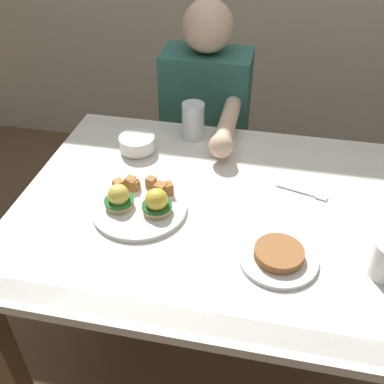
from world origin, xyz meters
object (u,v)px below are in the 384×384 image
(side_plate, at_px, (278,256))
(diner_person, at_px, (205,126))
(eggs_benedict_plate, at_px, (139,203))
(fork, at_px, (305,193))
(dining_table, at_px, (222,234))
(fruit_bowl, at_px, (137,144))
(water_glass_near, at_px, (193,123))

(side_plate, distance_m, diner_person, 0.85)
(eggs_benedict_plate, height_order, fork, eggs_benedict_plate)
(dining_table, xyz_separation_m, fruit_bowl, (-0.33, 0.23, 0.14))
(fruit_bowl, relative_size, water_glass_near, 0.92)
(side_plate, relative_size, diner_person, 0.18)
(fruit_bowl, bearing_deg, dining_table, -35.52)
(side_plate, bearing_deg, diner_person, 112.72)
(eggs_benedict_plate, bearing_deg, dining_table, 14.42)
(dining_table, xyz_separation_m, diner_person, (-0.16, 0.60, 0.02))
(fruit_bowl, height_order, water_glass_near, water_glass_near)
(fruit_bowl, height_order, diner_person, diner_person)
(water_glass_near, xyz_separation_m, diner_person, (0.00, 0.24, -0.15))
(dining_table, bearing_deg, diner_person, 105.09)
(dining_table, bearing_deg, eggs_benedict_plate, -165.58)
(dining_table, bearing_deg, fruit_bowl, 144.48)
(eggs_benedict_plate, bearing_deg, water_glass_near, 80.72)
(dining_table, height_order, side_plate, side_plate)
(dining_table, height_order, eggs_benedict_plate, eggs_benedict_plate)
(fruit_bowl, bearing_deg, fork, -12.46)
(diner_person, bearing_deg, water_glass_near, -90.41)
(water_glass_near, bearing_deg, diner_person, 89.59)
(dining_table, distance_m, side_plate, 0.27)
(fruit_bowl, bearing_deg, diner_person, 65.47)
(fruit_bowl, distance_m, fork, 0.57)
(eggs_benedict_plate, bearing_deg, diner_person, 83.91)
(eggs_benedict_plate, xyz_separation_m, fork, (0.46, 0.17, -0.02))
(fork, xyz_separation_m, diner_person, (-0.39, 0.49, -0.09))
(dining_table, height_order, diner_person, diner_person)
(dining_table, bearing_deg, side_plate, -47.40)
(eggs_benedict_plate, relative_size, side_plate, 1.35)
(eggs_benedict_plate, distance_m, fork, 0.49)
(fork, height_order, side_plate, side_plate)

